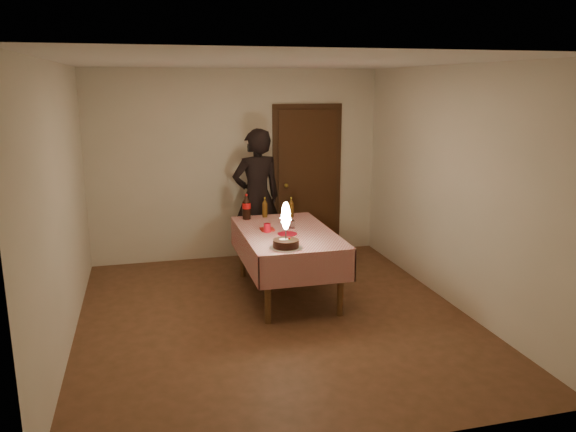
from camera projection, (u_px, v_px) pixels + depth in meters
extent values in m
cube|color=brown|center=(275.00, 317.00, 5.90)|extent=(4.00, 4.50, 0.01)
cube|color=silver|center=(237.00, 165.00, 7.72)|extent=(4.00, 0.04, 2.60)
cube|color=silver|center=(356.00, 266.00, 3.48)|extent=(4.00, 0.04, 2.60)
cube|color=silver|center=(61.00, 207.00, 5.12)|extent=(0.04, 4.50, 2.60)
cube|color=silver|center=(453.00, 187.00, 6.09)|extent=(0.04, 4.50, 2.60)
cube|color=silver|center=(273.00, 62.00, 5.30)|extent=(4.00, 4.50, 0.04)
cube|color=#472814|center=(307.00, 182.00, 8.00)|extent=(0.85, 0.05, 2.05)
sphere|color=#B28C33|center=(286.00, 186.00, 7.88)|extent=(0.06, 0.06, 0.06)
cube|color=brown|center=(287.00, 234.00, 6.39)|extent=(0.90, 1.60, 0.04)
cylinder|color=brown|center=(268.00, 290.00, 5.69)|extent=(0.07, 0.07, 0.71)
cylinder|color=brown|center=(340.00, 284.00, 5.88)|extent=(0.07, 0.07, 0.71)
cylinder|color=brown|center=(242.00, 250.00, 7.08)|extent=(0.07, 0.07, 0.71)
cylinder|color=brown|center=(302.00, 245.00, 7.27)|extent=(0.07, 0.07, 0.71)
cube|color=silver|center=(287.00, 232.00, 6.39)|extent=(1.02, 1.72, 0.01)
cube|color=silver|center=(308.00, 270.00, 5.63)|extent=(1.02, 0.01, 0.34)
cube|color=silver|center=(270.00, 228.00, 7.23)|extent=(1.02, 0.01, 0.34)
cube|color=silver|center=(244.00, 250.00, 6.31)|extent=(0.01, 1.72, 0.34)
cube|color=silver|center=(329.00, 243.00, 6.55)|extent=(0.01, 1.72, 0.34)
cylinder|color=white|center=(286.00, 247.00, 5.74)|extent=(0.33, 0.33, 0.01)
cylinder|color=black|center=(286.00, 243.00, 5.73)|extent=(0.26, 0.26, 0.08)
cylinder|color=white|center=(284.00, 239.00, 5.73)|extent=(0.07, 0.07, 0.00)
sphere|color=red|center=(289.00, 238.00, 5.72)|extent=(0.02, 0.02, 0.02)
cube|color=#19721E|center=(291.00, 240.00, 5.72)|extent=(0.02, 0.01, 0.00)
cube|color=#19721E|center=(289.00, 240.00, 5.71)|extent=(0.01, 0.02, 0.00)
cylinder|color=#262628|center=(286.00, 234.00, 5.71)|extent=(0.01, 0.01, 0.12)
ellipsoid|color=#FFF2BF|center=(286.00, 216.00, 5.67)|extent=(0.09, 0.09, 0.29)
sphere|color=white|center=(286.00, 226.00, 5.69)|extent=(0.04, 0.04, 0.04)
cylinder|color=#AA0B1E|center=(287.00, 234.00, 6.26)|extent=(0.22, 0.22, 0.01)
cylinder|color=#B30C1A|center=(267.00, 228.00, 6.33)|extent=(0.08, 0.08, 0.10)
cylinder|color=white|center=(292.00, 224.00, 6.52)|extent=(0.07, 0.07, 0.09)
cube|color=#A71713|center=(267.00, 229.00, 6.42)|extent=(0.15, 0.15, 0.02)
cylinder|color=black|center=(247.00, 210.00, 6.93)|extent=(0.10, 0.10, 0.22)
cylinder|color=red|center=(246.00, 206.00, 6.92)|extent=(0.10, 0.10, 0.07)
cone|color=black|center=(246.00, 199.00, 6.90)|extent=(0.10, 0.10, 0.08)
cylinder|color=red|center=(246.00, 195.00, 6.88)|extent=(0.03, 0.03, 0.02)
cylinder|color=#52320E|center=(265.00, 210.00, 7.03)|extent=(0.06, 0.06, 0.18)
cone|color=#52320E|center=(265.00, 201.00, 7.00)|extent=(0.06, 0.06, 0.06)
cylinder|color=olive|center=(265.00, 198.00, 7.00)|extent=(0.02, 0.02, 0.02)
cylinder|color=#52320E|center=(291.00, 210.00, 7.03)|extent=(0.06, 0.06, 0.18)
cone|color=#52320E|center=(291.00, 201.00, 7.00)|extent=(0.06, 0.06, 0.06)
cylinder|color=olive|center=(291.00, 198.00, 6.99)|extent=(0.02, 0.02, 0.02)
imported|color=black|center=(257.00, 197.00, 7.48)|extent=(0.73, 0.54, 1.83)
cube|color=black|center=(253.00, 148.00, 7.45)|extent=(0.14, 0.11, 0.10)
cylinder|color=black|center=(251.00, 147.00, 7.52)|extent=(0.09, 0.09, 0.08)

